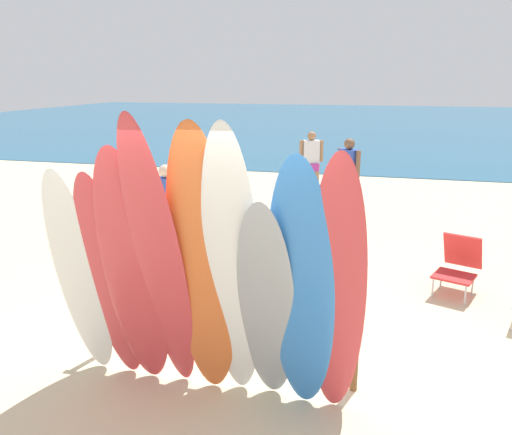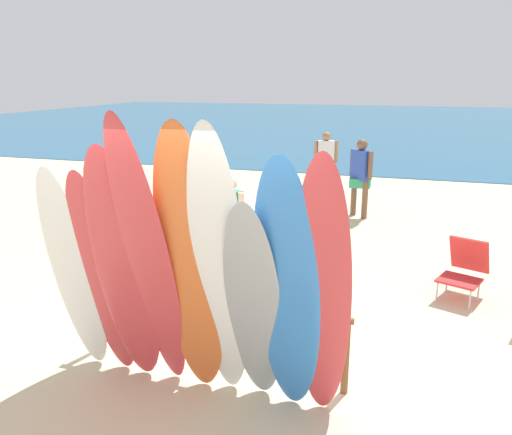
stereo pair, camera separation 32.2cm
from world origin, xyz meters
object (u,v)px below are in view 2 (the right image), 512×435
at_px(surfboard_white_0, 74,274).
at_px(surfboard_red_1, 103,278).
at_px(surfboard_red_2, 124,272).
at_px(beachgoer_near_rack, 361,173).
at_px(surfboard_orange_4, 191,269).
at_px(surfboard_white_5, 220,272).
at_px(beachgoer_strolling, 231,218).
at_px(surfboard_blue_7, 287,293).
at_px(surfboard_grey_6, 254,307).
at_px(beach_chair_blue, 465,267).
at_px(surfboard_red_3, 149,263).
at_px(beachgoer_photographing, 174,203).
at_px(surfboard_rack, 211,316).
at_px(beachgoer_by_water, 326,159).
at_px(beachgoer_midbeach, 196,187).
at_px(surfboard_red_8, 322,296).

height_order(surfboard_white_0, surfboard_red_1, surfboard_white_0).
xyz_separation_m(surfboard_red_2, beachgoer_near_rack, (1.38, 6.92, -0.24)).
relative_size(surfboard_orange_4, surfboard_white_5, 0.99).
bearing_deg(beachgoer_strolling, surfboard_blue_7, 148.52).
relative_size(surfboard_grey_6, beach_chair_blue, 2.45).
bearing_deg(surfboard_white_0, surfboard_red_2, -4.73).
height_order(surfboard_white_0, surfboard_red_2, surfboard_red_2).
bearing_deg(surfboard_red_3, surfboard_blue_7, 9.27).
bearing_deg(surfboard_red_2, surfboard_white_5, -1.16).
distance_m(surfboard_grey_6, beachgoer_photographing, 4.32).
distance_m(surfboard_rack, surfboard_blue_7, 1.18).
bearing_deg(surfboard_red_3, beachgoer_strolling, 103.26).
height_order(surfboard_rack, surfboard_grey_6, surfboard_grey_6).
bearing_deg(surfboard_red_2, surfboard_red_1, 166.32).
bearing_deg(surfboard_orange_4, surfboard_grey_6, 1.86).
bearing_deg(surfboard_grey_6, beachgoer_near_rack, 89.66).
distance_m(surfboard_grey_6, beachgoer_by_water, 8.80).
xyz_separation_m(beachgoer_midbeach, beachgoer_by_water, (1.70, 4.11, -0.02)).
height_order(surfboard_red_1, surfboard_white_5, surfboard_white_5).
bearing_deg(surfboard_orange_4, surfboard_blue_7, -2.48).
distance_m(surfboard_white_0, surfboard_blue_7, 2.09).
xyz_separation_m(surfboard_red_8, beachgoer_near_rack, (-0.40, 6.92, -0.25)).
relative_size(surfboard_orange_4, beachgoer_photographing, 1.71).
relative_size(surfboard_white_0, surfboard_red_8, 0.90).
xyz_separation_m(surfboard_rack, surfboard_blue_7, (0.89, -0.51, 0.58)).
bearing_deg(surfboard_blue_7, beachgoer_near_rack, 96.68).
distance_m(beachgoer_near_rack, beachgoer_strolling, 4.07).
relative_size(surfboard_red_8, beachgoer_midbeach, 1.51).
bearing_deg(beachgoer_photographing, surfboard_orange_4, 126.42).
distance_m(surfboard_white_5, beachgoer_strolling, 3.34).
relative_size(surfboard_grey_6, beachgoer_near_rack, 1.24).
height_order(surfboard_rack, surfboard_red_2, surfboard_red_2).
xyz_separation_m(surfboard_orange_4, beach_chair_blue, (2.51, 3.19, -0.87)).
bearing_deg(surfboard_red_3, beachgoer_photographing, 119.00).
relative_size(surfboard_red_3, beach_chair_blue, 3.27).
relative_size(surfboard_grey_6, surfboard_red_8, 0.84).
relative_size(surfboard_red_1, beachgoer_midbeach, 1.36).
distance_m(surfboard_red_3, surfboard_white_5, 0.63).
height_order(surfboard_white_5, beachgoer_by_water, surfboard_white_5).
relative_size(surfboard_red_3, surfboard_blue_7, 1.14).
xyz_separation_m(beachgoer_strolling, beach_chair_blue, (3.29, 0.04, -0.42)).
relative_size(surfboard_white_0, beachgoer_by_water, 1.39).
distance_m(surfboard_orange_4, surfboard_blue_7, 0.85).
relative_size(surfboard_red_8, beachgoer_near_rack, 1.48).
bearing_deg(surfboard_red_1, surfboard_rack, 32.49).
xyz_separation_m(surfboard_rack, surfboard_white_0, (-1.20, -0.46, 0.48)).
bearing_deg(surfboard_red_2, surfboard_red_3, -12.95).
bearing_deg(surfboard_red_3, surfboard_red_8, 8.30).
bearing_deg(surfboard_red_8, surfboard_grey_6, 174.55).
relative_size(surfboard_red_2, surfboard_white_5, 0.92).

